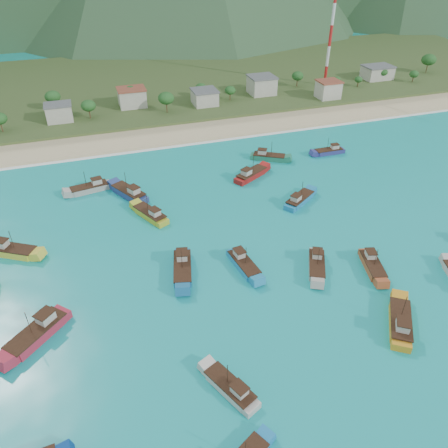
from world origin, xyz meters
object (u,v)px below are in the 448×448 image
object	(u,v)px
boat_5	(231,388)
boat_19	(317,265)
boat_9	(268,157)
boat_15	(12,251)
boat_1	(183,269)
boat_27	(372,266)
boat_0	(129,193)
boat_17	(38,333)
boat_22	(150,215)
boat_2	(329,152)
radio_tower	(332,25)
boat_11	(244,264)
boat_16	(251,175)
boat_7	(299,200)
boat_30	(400,323)
boat_25	(90,188)

from	to	relation	value
boat_5	boat_19	size ratio (longest dim) A/B	0.97
boat_9	boat_15	distance (m)	74.87
boat_1	boat_27	bearing A→B (deg)	176.67
boat_0	boat_17	xyz separation A→B (m)	(-21.56, -42.79, 0.03)
boat_15	boat_22	world-z (taller)	boat_15
boat_2	boat_15	xyz separation A→B (m)	(-89.95, -23.59, 0.18)
boat_15	boat_22	bearing A→B (deg)	129.90
radio_tower	boat_27	distance (m)	124.09
boat_11	boat_16	world-z (taller)	boat_16
boat_7	boat_11	size ratio (longest dim) A/B	0.98
boat_27	boat_30	world-z (taller)	boat_30
boat_5	boat_30	bearing A→B (deg)	-19.48
boat_27	boat_2	bearing A→B (deg)	-94.82
boat_0	boat_15	distance (m)	32.10
radio_tower	boat_30	distance (m)	139.56
boat_16	boat_30	world-z (taller)	boat_30
boat_17	boat_1	bearing A→B (deg)	-115.34
boat_2	boat_27	world-z (taller)	boat_27
boat_0	radio_tower	bearing A→B (deg)	6.64
boat_16	boat_30	xyz separation A→B (m)	(4.86, -59.91, 0.03)
boat_7	boat_27	size ratio (longest dim) A/B	1.00
boat_5	boat_27	xyz separation A→B (m)	(36.97, 18.20, 0.02)
boat_0	boat_1	xyz separation A→B (m)	(5.98, -33.80, -0.04)
boat_22	boat_16	bearing A→B (deg)	-5.56
boat_19	boat_30	size ratio (longest dim) A/B	0.93
boat_15	boat_19	bearing A→B (deg)	98.33
boat_1	boat_7	bearing A→B (deg)	-140.59
boat_11	boat_16	bearing A→B (deg)	-121.14
boat_5	boat_27	size ratio (longest dim) A/B	0.97
boat_11	boat_19	distance (m)	15.00
boat_1	boat_19	xyz separation A→B (m)	(26.45, -7.49, -0.14)
boat_0	boat_16	world-z (taller)	boat_0
boat_17	boat_30	size ratio (longest dim) A/B	1.00
radio_tower	boat_16	bearing A→B (deg)	-132.02
boat_15	boat_16	bearing A→B (deg)	135.74
boat_2	boat_9	xyz separation A→B (m)	(-19.58, 1.99, 0.10)
radio_tower	boat_15	bearing A→B (deg)	-145.64
boat_7	boat_9	bearing A→B (deg)	141.07
boat_5	boat_9	xyz separation A→B (m)	(36.66, 71.96, 0.08)
boat_7	boat_15	bearing A→B (deg)	-123.85
boat_0	boat_16	size ratio (longest dim) A/B	1.07
boat_9	boat_22	distance (m)	44.59
boat_2	boat_7	distance (m)	32.18
boat_22	boat_27	bearing A→B (deg)	-66.02
boat_16	boat_15	bearing A→B (deg)	-105.05
boat_9	boat_22	bearing A→B (deg)	-31.91
boat_7	boat_9	distance (m)	25.71
boat_0	boat_25	distance (m)	11.29
boat_16	boat_19	distance (m)	41.10
boat_15	boat_16	distance (m)	63.42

